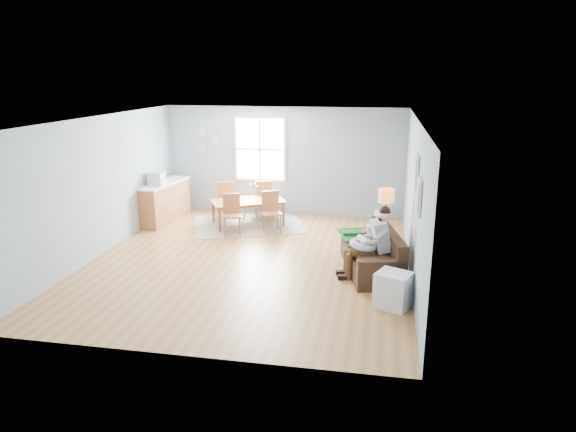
% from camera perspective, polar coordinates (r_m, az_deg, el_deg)
% --- Properties ---
extents(room, '(8.40, 9.40, 3.90)m').
position_cam_1_polar(room, '(9.38, -4.55, 9.02)').
color(room, '#966235').
extents(window, '(1.32, 0.08, 1.62)m').
position_cam_1_polar(window, '(12.95, -3.12, 7.43)').
color(window, silver).
rests_on(window, room).
extents(pictures, '(0.05, 1.34, 0.74)m').
position_cam_1_polar(pictures, '(8.14, 14.20, 3.51)').
color(pictures, silver).
rests_on(pictures, room).
extents(wall_plates, '(0.67, 0.02, 0.66)m').
position_cam_1_polar(wall_plates, '(13.33, -9.06, 8.27)').
color(wall_plates, '#90A3AD').
rests_on(wall_plates, room).
extents(sofa, '(1.23, 2.06, 0.78)m').
position_cam_1_polar(sofa, '(9.47, 9.54, -4.46)').
color(sofa, black).
rests_on(sofa, room).
extents(green_throw, '(1.08, 1.00, 0.04)m').
position_cam_1_polar(green_throw, '(9.98, 8.43, -2.03)').
color(green_throw, '#135727').
rests_on(green_throw, sofa).
extents(beige_pillow, '(0.23, 0.49, 0.47)m').
position_cam_1_polar(beige_pillow, '(9.84, 10.20, -1.04)').
color(beige_pillow, '#C6B897').
rests_on(beige_pillow, sofa).
extents(father, '(0.97, 0.57, 1.29)m').
position_cam_1_polar(father, '(9.06, 9.27, -2.66)').
color(father, gray).
rests_on(father, sofa).
extents(nursing_pillow, '(0.58, 0.57, 0.20)m').
position_cam_1_polar(nursing_pillow, '(9.06, 8.34, -3.18)').
color(nursing_pillow, silver).
rests_on(nursing_pillow, father).
extents(infant, '(0.25, 0.33, 0.13)m').
position_cam_1_polar(infant, '(9.06, 8.27, -2.64)').
color(infant, white).
rests_on(infant, nursing_pillow).
extents(toddler, '(0.53, 0.32, 0.79)m').
position_cam_1_polar(toddler, '(9.50, 9.01, -1.91)').
color(toddler, silver).
rests_on(toddler, sofa).
extents(floor_lamp, '(0.29, 0.29, 1.44)m').
position_cam_1_polar(floor_lamp, '(9.64, 10.85, 1.54)').
color(floor_lamp, black).
rests_on(floor_lamp, room).
extents(storage_cube, '(0.63, 0.61, 0.55)m').
position_cam_1_polar(storage_cube, '(8.12, 11.56, -8.03)').
color(storage_cube, silver).
rests_on(storage_cube, room).
extents(rug, '(3.01, 2.67, 0.01)m').
position_cam_1_polar(rug, '(12.26, -4.40, -0.94)').
color(rug, '#9F9A91').
rests_on(rug, room).
extents(dining_table, '(1.93, 1.64, 0.59)m').
position_cam_1_polar(dining_table, '(12.18, -4.43, 0.37)').
color(dining_table, brown).
rests_on(dining_table, rug).
extents(chair_sw, '(0.51, 0.51, 0.90)m').
position_cam_1_polar(chair_sw, '(11.49, -6.26, 0.49)').
color(chair_sw, '#985634').
rests_on(chair_sw, rug).
extents(chair_se, '(0.55, 0.55, 0.92)m').
position_cam_1_polar(chair_se, '(11.59, -1.89, 0.78)').
color(chair_se, '#985634').
rests_on(chair_se, rug).
extents(chair_nw, '(0.54, 0.54, 0.95)m').
position_cam_1_polar(chair_nw, '(12.67, -6.82, 2.06)').
color(chair_nw, '#985634').
rests_on(chair_nw, rug).
extents(chair_ne, '(0.56, 0.56, 0.94)m').
position_cam_1_polar(chair_ne, '(12.77, -2.77, 2.22)').
color(chair_ne, '#985634').
rests_on(chair_ne, rug).
extents(counter, '(0.70, 1.76, 0.96)m').
position_cam_1_polar(counter, '(12.75, -13.50, 1.56)').
color(counter, brown).
rests_on(counter, room).
extents(monitor, '(0.33, 0.31, 0.30)m').
position_cam_1_polar(monitor, '(12.34, -14.39, 4.01)').
color(monitor, '#ACACB1').
rests_on(monitor, counter).
extents(baby_swing, '(1.07, 1.08, 0.84)m').
position_cam_1_polar(baby_swing, '(12.75, -3.51, 1.46)').
color(baby_swing, '#ACACB1').
rests_on(baby_swing, room).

